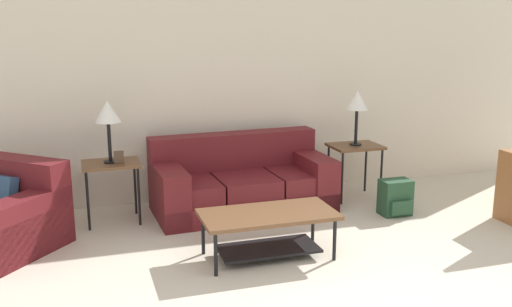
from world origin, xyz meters
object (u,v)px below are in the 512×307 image
(table_lamp_left, at_px, (108,113))
(backpack, at_px, (396,198))
(side_table_left, at_px, (111,169))
(side_table_right, at_px, (355,151))
(coffee_table, at_px, (268,224))
(couch, at_px, (242,184))
(table_lamp_right, at_px, (357,102))

(table_lamp_left, distance_m, backpack, 3.17)
(side_table_left, height_order, table_lamp_left, table_lamp_left)
(side_table_right, relative_size, table_lamp_left, 1.00)
(coffee_table, bearing_deg, table_lamp_left, 132.46)
(couch, bearing_deg, table_lamp_left, 179.21)
(backpack, bearing_deg, side_table_left, 166.70)
(side_table_left, bearing_deg, table_lamp_left, -90.00)
(table_lamp_right, distance_m, backpack, 1.19)
(table_lamp_left, bearing_deg, side_table_left, 90.00)
(side_table_right, height_order, table_lamp_left, table_lamp_left)
(side_table_right, bearing_deg, couch, -179.21)
(couch, bearing_deg, side_table_left, 179.21)
(side_table_right, height_order, table_lamp_right, table_lamp_right)
(side_table_left, distance_m, backpack, 3.04)
(table_lamp_left, height_order, backpack, table_lamp_left)
(table_lamp_left, distance_m, table_lamp_right, 2.79)
(couch, relative_size, table_lamp_right, 3.08)
(coffee_table, xyz_separation_m, side_table_right, (1.54, 1.36, 0.26))
(side_table_left, relative_size, side_table_right, 1.00)
(coffee_table, xyz_separation_m, table_lamp_right, (1.54, 1.36, 0.84))
(backpack, bearing_deg, coffee_table, -158.37)
(coffee_table, distance_m, side_table_left, 1.87)
(side_table_left, bearing_deg, couch, -0.79)
(side_table_left, height_order, backpack, side_table_left)
(backpack, bearing_deg, table_lamp_right, 101.85)
(side_table_left, bearing_deg, side_table_right, 0.00)
(couch, distance_m, side_table_right, 1.43)
(coffee_table, relative_size, side_table_left, 1.86)
(coffee_table, relative_size, side_table_right, 1.86)
(side_table_right, height_order, backpack, side_table_right)
(couch, distance_m, backpack, 1.69)
(side_table_left, distance_m, table_lamp_left, 0.58)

